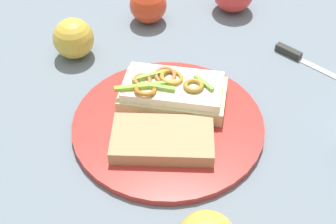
{
  "coord_description": "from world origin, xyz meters",
  "views": [
    {
      "loc": [
        0.44,
        -0.21,
        0.51
      ],
      "look_at": [
        0.0,
        0.0,
        0.03
      ],
      "focal_mm": 49.76,
      "sensor_mm": 36.0,
      "label": 1
    }
  ],
  "objects_px": {
    "plate": "(168,124)",
    "apple_4": "(148,5)",
    "apple_2": "(73,38)",
    "bread_slice_side": "(162,139)",
    "knife": "(297,56)",
    "sandwich": "(172,92)"
  },
  "relations": [
    {
      "from": "plate",
      "to": "sandwich",
      "type": "distance_m",
      "value": 0.05
    },
    {
      "from": "knife",
      "to": "sandwich",
      "type": "bearing_deg",
      "value": -108.4
    },
    {
      "from": "apple_2",
      "to": "apple_4",
      "type": "xyz_separation_m",
      "value": [
        -0.04,
        0.16,
        -0.0
      ]
    },
    {
      "from": "apple_4",
      "to": "plate",
      "type": "bearing_deg",
      "value": -18.24
    },
    {
      "from": "plate",
      "to": "knife",
      "type": "xyz_separation_m",
      "value": [
        -0.05,
        0.28,
        -0.0
      ]
    },
    {
      "from": "bread_slice_side",
      "to": "apple_4",
      "type": "distance_m",
      "value": 0.34
    },
    {
      "from": "sandwich",
      "to": "bread_slice_side",
      "type": "height_order",
      "value": "sandwich"
    },
    {
      "from": "bread_slice_side",
      "to": "apple_4",
      "type": "relative_size",
      "value": 2.02
    },
    {
      "from": "plate",
      "to": "sandwich",
      "type": "relative_size",
      "value": 1.57
    },
    {
      "from": "sandwich",
      "to": "apple_4",
      "type": "relative_size",
      "value": 2.58
    },
    {
      "from": "apple_4",
      "to": "apple_2",
      "type": "bearing_deg",
      "value": -74.62
    },
    {
      "from": "apple_2",
      "to": "apple_4",
      "type": "distance_m",
      "value": 0.17
    },
    {
      "from": "sandwich",
      "to": "apple_2",
      "type": "relative_size",
      "value": 2.57
    },
    {
      "from": "plate",
      "to": "apple_4",
      "type": "xyz_separation_m",
      "value": [
        -0.28,
        0.09,
        0.03
      ]
    },
    {
      "from": "plate",
      "to": "bread_slice_side",
      "type": "xyz_separation_m",
      "value": [
        0.04,
        -0.03,
        0.02
      ]
    },
    {
      "from": "plate",
      "to": "apple_4",
      "type": "bearing_deg",
      "value": 161.76
    },
    {
      "from": "plate",
      "to": "apple_2",
      "type": "relative_size",
      "value": 4.02
    },
    {
      "from": "plate",
      "to": "apple_2",
      "type": "distance_m",
      "value": 0.25
    },
    {
      "from": "apple_4",
      "to": "knife",
      "type": "bearing_deg",
      "value": 39.79
    },
    {
      "from": "bread_slice_side",
      "to": "apple_2",
      "type": "distance_m",
      "value": 0.27
    },
    {
      "from": "knife",
      "to": "apple_2",
      "type": "bearing_deg",
      "value": -138.88
    },
    {
      "from": "apple_2",
      "to": "knife",
      "type": "xyz_separation_m",
      "value": [
        0.18,
        0.35,
        -0.03
      ]
    }
  ]
}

